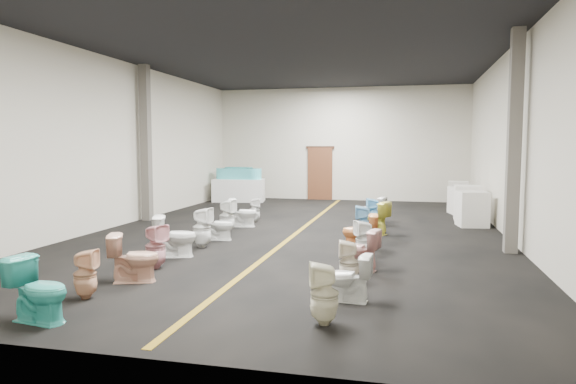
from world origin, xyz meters
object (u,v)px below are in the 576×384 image
object	(u,v)px
toilet_left_4	(175,236)
toilet_right_9	(373,210)
appliance_crate_b	(468,203)
toilet_right_4	(364,240)
toilet_left_1	(85,274)
display_table	(239,190)
appliance_crate_d	(458,195)
toilet_right_8	(373,213)
bathtub	(239,174)
toilet_right_7	(373,218)
appliance_crate_c	(462,200)
toilet_right_6	(363,223)
toilet_right_3	(358,250)
toilet_right_5	(360,231)
toilet_left_2	(134,258)
toilet_left_6	(218,225)
toilet_right_0	(324,294)
toilet_left_8	(243,213)
toilet_left_7	(227,216)
toilet_right_1	(347,278)
appliance_crate_a	(472,209)
toilet_left_3	(156,246)
toilet_right_2	(349,262)
toilet_left_9	(254,210)
toilet_left_5	(202,228)
toilet_left_0	(39,290)

from	to	relation	value
toilet_left_4	toilet_right_9	bearing A→B (deg)	-49.65
appliance_crate_b	toilet_right_4	xyz separation A→B (m)	(-2.51, -5.90, -0.14)
toilet_left_1	display_table	bearing A→B (deg)	-3.09
appliance_crate_d	toilet_right_4	bearing A→B (deg)	-105.79
toilet_right_8	display_table	bearing A→B (deg)	-144.02
bathtub	toilet_right_7	xyz separation A→B (m)	(5.65, -6.43, -0.66)
appliance_crate_c	toilet_right_6	size ratio (longest dim) A/B	1.07
appliance_crate_c	bathtub	bearing A→B (deg)	166.80
toilet_right_4	toilet_right_9	xyz separation A→B (m)	(-0.16, 4.87, -0.01)
display_table	toilet_right_7	world-z (taller)	display_table
toilet_right_3	toilet_right_5	bearing A→B (deg)	-162.09
toilet_left_2	toilet_left_6	size ratio (longest dim) A/B	1.09
appliance_crate_b	appliance_crate_d	size ratio (longest dim) A/B	1.08
toilet_left_4	toilet_right_0	distance (m)	4.69
bathtub	toilet_left_8	distance (m)	6.46
toilet_left_7	toilet_right_4	bearing A→B (deg)	-113.45
toilet_right_1	appliance_crate_b	bearing A→B (deg)	169.02
appliance_crate_a	appliance_crate_d	world-z (taller)	appliance_crate_a
appliance_crate_d	bathtub	bearing A→B (deg)	176.92
toilet_right_8	toilet_right_9	size ratio (longest dim) A/B	1.07
display_table	toilet_left_3	xyz separation A→B (m)	(2.14, -10.93, -0.04)
toilet_right_2	toilet_right_4	bearing A→B (deg)	168.83
toilet_right_0	toilet_left_9	bearing A→B (deg)	-171.57
appliance_crate_a	appliance_crate_c	bearing A→B (deg)	90.00
toilet_left_4	toilet_right_9	distance (m)	6.50
toilet_left_9	toilet_right_7	xyz separation A→B (m)	(3.43, -1.24, 0.06)
appliance_crate_b	toilet_right_1	distance (m)	9.02
toilet_left_9	appliance_crate_a	bearing A→B (deg)	-98.54
toilet_right_2	toilet_right_8	bearing A→B (deg)	171.29
toilet_right_3	toilet_left_6	bearing A→B (deg)	-109.40
toilet_left_5	toilet_right_8	world-z (taller)	toilet_left_5
appliance_crate_b	toilet_left_7	xyz separation A→B (m)	(-6.11, -3.65, -0.09)
appliance_crate_b	toilet_right_7	world-z (taller)	appliance_crate_b
toilet_right_5	toilet_right_6	xyz separation A→B (m)	(-0.00, 0.98, 0.03)
toilet_left_2	toilet_right_9	distance (m)	8.07
toilet_left_2	toilet_right_3	world-z (taller)	toilet_left_2
toilet_left_6	bathtub	bearing A→B (deg)	6.75
toilet_left_5	toilet_left_2	bearing A→B (deg)	-176.74
toilet_left_3	toilet_right_7	world-z (taller)	toilet_right_7
display_table	toilet_right_2	distance (m)	12.50
toilet_right_3	toilet_right_4	world-z (taller)	toilet_right_4
toilet_right_0	toilet_right_7	distance (m)	6.67
toilet_left_0	toilet_right_5	distance (m)	6.45
toilet_right_2	toilet_right_8	size ratio (longest dim) A/B	0.89
appliance_crate_b	toilet_left_5	bearing A→B (deg)	-137.24
bathtub	toilet_right_8	world-z (taller)	bathtub
toilet_left_2	toilet_left_8	distance (m)	5.78
toilet_right_4	toilet_left_5	bearing A→B (deg)	-120.09
toilet_left_0	toilet_right_2	bearing A→B (deg)	-44.74
toilet_left_7	toilet_right_5	xyz separation A→B (m)	(3.43, -1.26, -0.05)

